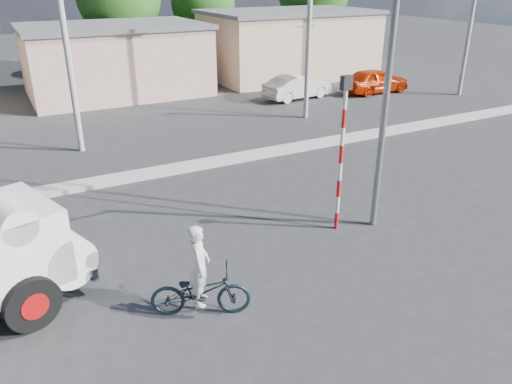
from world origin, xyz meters
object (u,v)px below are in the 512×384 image
cyclist (200,277)px  car_red (375,81)px  car_cream (297,87)px  traffic_pole (342,142)px  streetlight (386,50)px  bicycle (201,291)px

cyclist → car_red: cyclist is taller
car_cream → traffic_pole: bearing=144.5°
car_red → streetlight: (-11.72, -13.64, 4.22)m
bicycle → traffic_pole: bearing=-45.1°
bicycle → streetlight: streetlight is taller
bicycle → streetlight: bearing=-50.9°
bicycle → cyclist: (0.00, 0.00, 0.35)m
cyclist → streetlight: 7.27m
bicycle → car_cream: car_cream is taller
bicycle → cyclist: 0.35m
car_red → cyclist: bearing=130.2°
traffic_pole → car_cream: bearing=61.7°
car_cream → bicycle: bearing=134.7°
car_red → traffic_pole: (-12.65, -13.34, 1.86)m
traffic_pole → streetlight: 2.56m
cyclist → car_cream: bearing=-13.6°
cyclist → streetlight: streetlight is taller
bicycle → car_red: car_red is taller
bicycle → streetlight: 7.48m
car_red → traffic_pole: 18.48m
bicycle → streetlight: size_ratio=0.24×
streetlight → cyclist: bearing=-165.3°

